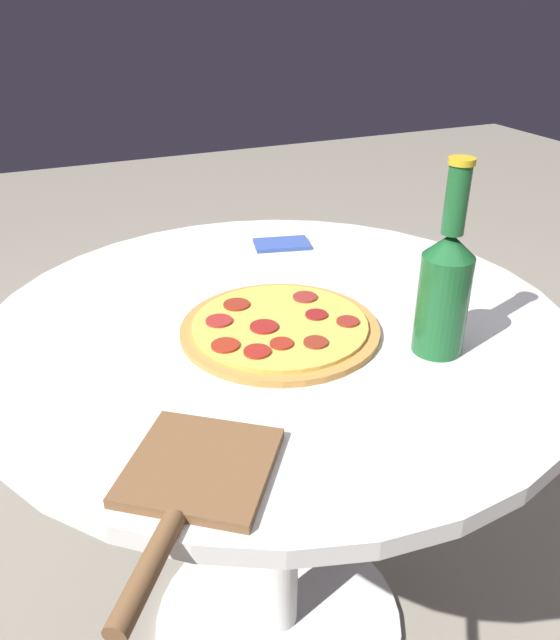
% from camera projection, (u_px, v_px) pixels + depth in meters
% --- Properties ---
extents(ground_plane, '(8.00, 8.00, 0.00)m').
position_uv_depth(ground_plane, '(278.00, 622.00, 1.31)').
color(ground_plane, gray).
extents(table, '(0.90, 0.90, 0.73)m').
position_uv_depth(table, '(278.00, 414.00, 1.05)').
color(table, silver).
rests_on(table, ground_plane).
extents(pizza, '(0.29, 0.29, 0.02)m').
position_uv_depth(pizza, '(280.00, 327.00, 0.92)').
color(pizza, '#B77F3D').
rests_on(pizza, table).
extents(beer_bottle, '(0.07, 0.07, 0.27)m').
position_uv_depth(beer_bottle, '(445.00, 286.00, 0.83)').
color(beer_bottle, '#195628').
rests_on(beer_bottle, table).
extents(pizza_paddle, '(0.23, 0.27, 0.02)m').
position_uv_depth(pizza_paddle, '(192.00, 483.00, 0.64)').
color(pizza_paddle, brown).
rests_on(pizza_paddle, table).
extents(napkin, '(0.12, 0.09, 0.01)m').
position_uv_depth(napkin, '(282.00, 244.00, 1.22)').
color(napkin, '#334C99').
rests_on(napkin, table).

